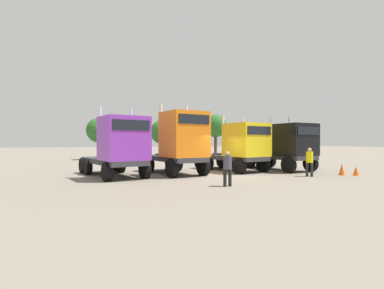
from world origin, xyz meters
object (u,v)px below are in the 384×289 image
object	(u,v)px
semi_truck_black	(286,146)
traffic_cone_mid	(356,171)
semi_truck_orange	(180,142)
semi_truck_yellow	(240,146)
semi_truck_purple	(119,147)
visitor_with_camera	(227,166)
visitor_in_hivis	(309,160)
traffic_cone_near	(342,169)

from	to	relation	value
semi_truck_black	traffic_cone_mid	bearing A→B (deg)	18.46
semi_truck_orange	semi_truck_yellow	size ratio (longest dim) A/B	0.98
semi_truck_black	traffic_cone_mid	world-z (taller)	semi_truck_black
semi_truck_black	semi_truck_purple	bearing A→B (deg)	-98.44
semi_truck_purple	traffic_cone_mid	bearing A→B (deg)	60.25
semi_truck_orange	traffic_cone_mid	xyz separation A→B (m)	(10.19, -4.24, -1.78)
semi_truck_orange	visitor_with_camera	xyz separation A→B (m)	(0.58, -5.33, -1.11)
semi_truck_orange	visitor_with_camera	bearing A→B (deg)	-4.41
semi_truck_orange	traffic_cone_mid	distance (m)	11.19
visitor_with_camera	traffic_cone_mid	world-z (taller)	visitor_with_camera
visitor_in_hivis	traffic_cone_near	xyz separation A→B (m)	(2.46, -0.15, -0.64)
visitor_in_hivis	traffic_cone_near	size ratio (longest dim) A/B	2.34
semi_truck_orange	semi_truck_black	size ratio (longest dim) A/B	0.92
semi_truck_purple	semi_truck_yellow	xyz separation A→B (m)	(8.43, 0.57, -0.04)
visitor_in_hivis	traffic_cone_near	world-z (taller)	visitor_in_hivis
semi_truck_purple	semi_truck_orange	xyz separation A→B (m)	(3.77, 0.12, 0.25)
semi_truck_yellow	semi_truck_black	bearing A→B (deg)	68.75
semi_truck_purple	traffic_cone_near	world-z (taller)	semi_truck_purple
traffic_cone_mid	semi_truck_black	bearing A→B (deg)	116.77
traffic_cone_near	visitor_with_camera	bearing A→B (deg)	-170.09
semi_truck_black	semi_truck_orange	bearing A→B (deg)	-99.32
semi_truck_yellow	visitor_with_camera	distance (m)	7.12
visitor_in_hivis	traffic_cone_mid	xyz separation A→B (m)	(3.10, -0.64, -0.72)
visitor_in_hivis	traffic_cone_mid	distance (m)	3.25
semi_truck_black	traffic_cone_near	distance (m)	4.13
visitor_in_hivis	traffic_cone_mid	bearing A→B (deg)	-38.83
traffic_cone_mid	semi_truck_purple	bearing A→B (deg)	163.53
visitor_with_camera	semi_truck_purple	bearing A→B (deg)	36.23
semi_truck_purple	visitor_in_hivis	world-z (taller)	semi_truck_purple
semi_truck_yellow	semi_truck_black	distance (m)	3.52
semi_truck_yellow	semi_truck_purple	bearing A→B (deg)	-97.71
semi_truck_orange	visitor_in_hivis	xyz separation A→B (m)	(7.09, -3.61, -1.06)
semi_truck_orange	traffic_cone_mid	bearing A→B (deg)	56.83
semi_truck_orange	traffic_cone_near	bearing A→B (deg)	57.94
semi_truck_orange	semi_truck_yellow	world-z (taller)	semi_truck_orange
semi_truck_orange	traffic_cone_near	distance (m)	10.40
semi_truck_purple	visitor_with_camera	bearing A→B (deg)	26.51
semi_truck_yellow	visitor_with_camera	size ratio (longest dim) A/B	3.76
semi_truck_orange	visitor_with_camera	world-z (taller)	semi_truck_orange
visitor_in_hivis	semi_truck_yellow	bearing A→B (deg)	93.76
semi_truck_purple	visitor_with_camera	xyz separation A→B (m)	(4.34, -5.21, -0.86)
semi_truck_yellow	visitor_in_hivis	size ratio (longest dim) A/B	3.58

